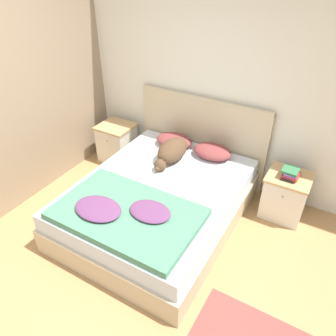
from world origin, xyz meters
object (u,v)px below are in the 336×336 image
at_px(bed, 159,203).
at_px(book_stack, 291,173).
at_px(nightstand_left, 117,142).
at_px(dog, 172,151).
at_px(pillow_left, 174,140).
at_px(pillow_right, 212,151).
at_px(nightstand_right, 285,195).

xyz_separation_m(bed, book_stack, (1.20, 0.78, 0.35)).
height_order(nightstand_left, dog, dog).
xyz_separation_m(bed, nightstand_left, (-1.20, 0.81, 0.03)).
bearing_deg(book_stack, pillow_left, 178.51).
distance_m(pillow_left, book_stack, 1.46).
bearing_deg(nightstand_left, pillow_right, 0.50).
bearing_deg(pillow_left, nightstand_right, -0.50).
height_order(bed, dog, dog).
bearing_deg(nightstand_right, bed, -145.96).
xyz_separation_m(nightstand_left, pillow_left, (0.93, 0.01, 0.29)).
height_order(pillow_left, pillow_right, same).
distance_m(nightstand_right, dog, 1.40).
xyz_separation_m(bed, nightstand_right, (1.20, 0.81, 0.03)).
bearing_deg(bed, dog, 103.67).
distance_m(pillow_left, dog, 0.33).
bearing_deg(bed, book_stack, 33.21).
height_order(bed, nightstand_left, nightstand_left).
relative_size(bed, nightstand_right, 3.87).
bearing_deg(bed, pillow_right, 72.12).
bearing_deg(pillow_right, nightstand_right, -0.79).
xyz_separation_m(nightstand_left, book_stack, (2.40, -0.03, 0.32)).
distance_m(bed, dog, 0.65).
relative_size(bed, nightstand_left, 3.87).
height_order(nightstand_right, pillow_right, pillow_right).
relative_size(bed, book_stack, 9.03).
distance_m(bed, pillow_right, 0.92).
distance_m(nightstand_left, pillow_right, 1.49).
relative_size(nightstand_left, pillow_left, 1.15).
xyz_separation_m(bed, dog, (-0.13, 0.52, 0.36)).
relative_size(pillow_left, book_stack, 2.02).
distance_m(nightstand_right, pillow_right, 0.98).
height_order(nightstand_right, book_stack, book_stack).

